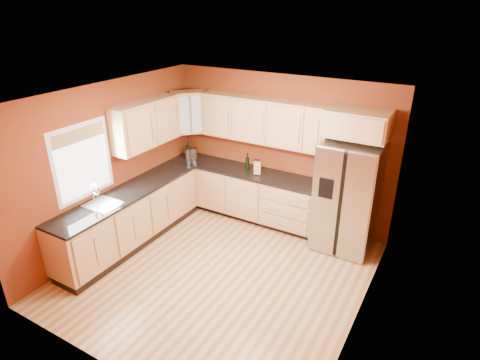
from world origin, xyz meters
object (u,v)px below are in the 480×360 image
at_px(soap_dispenser, 316,180).
at_px(refrigerator, 347,197).
at_px(canister_left, 188,154).
at_px(knife_block, 257,167).
at_px(wine_bottle_a, 188,149).

bearing_deg(soap_dispenser, refrigerator, -10.34).
distance_m(refrigerator, canister_left, 3.09).
bearing_deg(refrigerator, canister_left, 179.60).
xyz_separation_m(refrigerator, knife_block, (-1.60, 0.04, 0.15)).
bearing_deg(canister_left, soap_dispenser, 1.78).
xyz_separation_m(refrigerator, canister_left, (-3.09, 0.02, 0.12)).
distance_m(canister_left, soap_dispenser, 2.54).
bearing_deg(wine_bottle_a, soap_dispenser, 0.98).
height_order(canister_left, knife_block, knife_block).
relative_size(refrigerator, knife_block, 7.70).
height_order(refrigerator, soap_dispenser, refrigerator).
xyz_separation_m(canister_left, soap_dispenser, (2.54, 0.08, 0.00)).
bearing_deg(canister_left, wine_bottle_a, 114.92).
distance_m(knife_block, soap_dispenser, 1.05).
bearing_deg(soap_dispenser, knife_block, -176.56).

